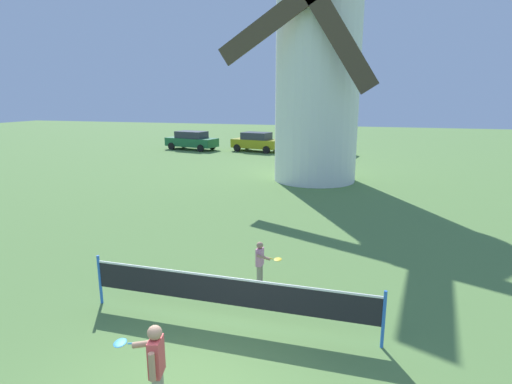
{
  "coord_description": "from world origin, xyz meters",
  "views": [
    {
      "loc": [
        2.41,
        -4.56,
        4.39
      ],
      "look_at": [
        -0.15,
        4.33,
        2.23
      ],
      "focal_mm": 28.69,
      "sensor_mm": 36.0,
      "label": 1
    }
  ],
  "objects_px": {
    "windmill": "(318,60)",
    "parked_car_silver": "(323,144)",
    "parked_car_green": "(192,140)",
    "tennis_net": "(228,291)",
    "player_near": "(155,364)",
    "parked_car_mustard": "(256,142)",
    "player_far": "(261,261)"
  },
  "relations": [
    {
      "from": "parked_car_green",
      "to": "tennis_net",
      "type": "bearing_deg",
      "value": -63.76
    },
    {
      "from": "tennis_net",
      "to": "parked_car_silver",
      "type": "bearing_deg",
      "value": 92.81
    },
    {
      "from": "parked_car_mustard",
      "to": "player_far",
      "type": "bearing_deg",
      "value": -73.73
    },
    {
      "from": "windmill",
      "to": "tennis_net",
      "type": "bearing_deg",
      "value": -88.37
    },
    {
      "from": "tennis_net",
      "to": "parked_car_green",
      "type": "xyz_separation_m",
      "value": [
        -12.32,
        25.0,
        0.12
      ]
    },
    {
      "from": "player_near",
      "to": "parked_car_mustard",
      "type": "distance_m",
      "value": 28.71
    },
    {
      "from": "tennis_net",
      "to": "player_far",
      "type": "relative_size",
      "value": 5.52
    },
    {
      "from": "tennis_net",
      "to": "parked_car_silver",
      "type": "relative_size",
      "value": 1.25
    },
    {
      "from": "player_far",
      "to": "parked_car_green",
      "type": "distance_m",
      "value": 26.32
    },
    {
      "from": "parked_car_green",
      "to": "parked_car_silver",
      "type": "relative_size",
      "value": 0.99
    },
    {
      "from": "player_near",
      "to": "player_far",
      "type": "distance_m",
      "value": 4.33
    },
    {
      "from": "windmill",
      "to": "parked_car_green",
      "type": "height_order",
      "value": "windmill"
    },
    {
      "from": "windmill",
      "to": "parked_car_green",
      "type": "bearing_deg",
      "value": 139.46
    },
    {
      "from": "windmill",
      "to": "player_far",
      "type": "bearing_deg",
      "value": -87.39
    },
    {
      "from": "parked_car_mustard",
      "to": "parked_car_silver",
      "type": "xyz_separation_m",
      "value": [
        5.49,
        -0.2,
        0.0
      ]
    },
    {
      "from": "tennis_net",
      "to": "player_far",
      "type": "bearing_deg",
      "value": 84.73
    },
    {
      "from": "parked_car_mustard",
      "to": "parked_car_silver",
      "type": "distance_m",
      "value": 5.49
    },
    {
      "from": "tennis_net",
      "to": "player_far",
      "type": "height_order",
      "value": "tennis_net"
    },
    {
      "from": "windmill",
      "to": "parked_car_green",
      "type": "distance_m",
      "value": 16.56
    },
    {
      "from": "windmill",
      "to": "player_near",
      "type": "height_order",
      "value": "windmill"
    },
    {
      "from": "player_near",
      "to": "tennis_net",
      "type": "bearing_deg",
      "value": 86.14
    },
    {
      "from": "windmill",
      "to": "parked_car_silver",
      "type": "xyz_separation_m",
      "value": [
        -0.82,
        10.44,
        -5.38
      ]
    },
    {
      "from": "player_near",
      "to": "parked_car_mustard",
      "type": "relative_size",
      "value": 0.32
    },
    {
      "from": "player_near",
      "to": "player_far",
      "type": "xyz_separation_m",
      "value": [
        0.34,
        4.32,
        -0.16
      ]
    },
    {
      "from": "player_far",
      "to": "parked_car_green",
      "type": "height_order",
      "value": "parked_car_green"
    },
    {
      "from": "windmill",
      "to": "parked_car_green",
      "type": "xyz_separation_m",
      "value": [
        -11.9,
        10.18,
        -5.38
      ]
    },
    {
      "from": "parked_car_green",
      "to": "parked_car_mustard",
      "type": "bearing_deg",
      "value": 4.72
    },
    {
      "from": "windmill",
      "to": "parked_car_silver",
      "type": "bearing_deg",
      "value": 94.47
    },
    {
      "from": "parked_car_green",
      "to": "parked_car_silver",
      "type": "height_order",
      "value": "same"
    },
    {
      "from": "tennis_net",
      "to": "player_near",
      "type": "height_order",
      "value": "player_near"
    },
    {
      "from": "player_far",
      "to": "parked_car_green",
      "type": "xyz_separation_m",
      "value": [
        -12.49,
        23.17,
        0.2
      ]
    },
    {
      "from": "parked_car_green",
      "to": "parked_car_mustard",
      "type": "distance_m",
      "value": 5.61
    }
  ]
}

